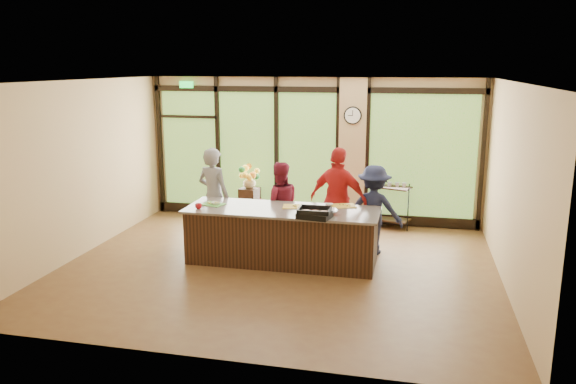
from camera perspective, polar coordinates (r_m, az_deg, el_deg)
The scene contains 25 objects.
floor at distance 9.27m, azimuth -1.02°, elevation -7.68°, with size 7.00×7.00×0.00m, color brown.
ceiling at distance 8.69m, azimuth -1.10°, elevation 11.19°, with size 7.00×7.00×0.00m, color silver.
back_wall at distance 11.75m, azimuth 2.43°, elevation 4.26°, with size 7.00×7.00×0.00m, color tan.
left_wall at distance 10.26m, azimuth -20.43°, elevation 2.20°, with size 6.00×6.00×0.00m, color tan.
right_wall at distance 8.73m, azimuth 21.86°, elevation 0.34°, with size 6.00×6.00×0.00m, color tan.
window_wall at distance 11.69m, azimuth 3.18°, elevation 3.69°, with size 6.90×0.12×3.00m.
island_base at distance 9.40m, azimuth -0.60°, elevation -4.55°, with size 3.10×1.00×0.88m, color #321B10.
countertop at distance 9.28m, azimuth -0.60°, elevation -1.83°, with size 3.20×1.10×0.04m, color slate.
wall_clock at distance 11.41m, azimuth 6.59°, elevation 7.73°, with size 0.36×0.04×0.36m.
cook_left at distance 10.34m, azimuth -7.55°, elevation -0.42°, with size 0.66×0.43×1.80m, color slate.
cook_midleft at distance 10.09m, azimuth -0.89°, elevation -1.32°, with size 0.76×0.59×1.56m, color maroon.
cook_midright at distance 9.88m, azimuth 5.14°, elevation -0.81°, with size 1.09×0.45×1.86m, color #B41D1B.
cook_right at distance 9.85m, azimuth 8.70°, elevation -1.81°, with size 1.01×0.58×1.57m, color #191E38.
roasting_pan at distance 8.73m, azimuth 2.71°, elevation -2.35°, with size 0.50×0.39×0.09m, color black.
mixing_bowl at distance 8.93m, azimuth 4.01°, elevation -2.04°, with size 0.33×0.33×0.08m, color silver.
cutting_board_left at distance 9.63m, azimuth -7.63°, elevation -1.24°, with size 0.37×0.28×0.01m, color #4B9737.
cutting_board_center at distance 9.39m, azimuth 0.74°, elevation -1.49°, with size 0.41×0.31×0.01m, color gold.
cutting_board_right at distance 9.49m, azimuth 5.61°, elevation -1.40°, with size 0.41×0.31×0.01m, color gold.
prep_bowl_near at distance 9.61m, azimuth -7.35°, elevation -1.15°, with size 0.16×0.16×0.05m, color white.
prep_bowl_mid at distance 9.16m, azimuth 2.29°, elevation -1.79°, with size 0.12×0.12×0.04m, color white.
prep_bowl_far at distance 9.50m, azimuth 4.19°, elevation -1.29°, with size 0.14×0.14×0.03m, color white.
red_ramekin at distance 9.37m, azimuth -9.08°, elevation -1.44°, with size 0.11×0.11×0.09m, color #B4121A.
flower_stand at distance 11.85m, azimuth -3.91°, elevation -1.31°, with size 0.36×0.36×0.72m, color #321B10.
flower_vase at distance 11.73m, azimuth -3.95°, elevation 1.06°, with size 0.27×0.27×0.28m, color #978152.
bar_cart at distance 11.50m, azimuth 10.57°, elevation -0.86°, with size 0.78×0.59×0.95m.
Camera 1 is at (2.07, -8.43, 3.25)m, focal length 35.00 mm.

